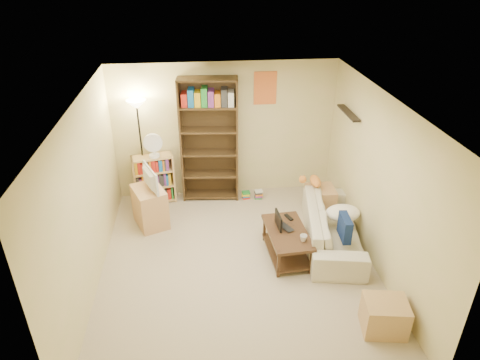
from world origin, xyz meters
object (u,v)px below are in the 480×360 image
at_px(desk_fan, 153,145).
at_px(end_cabinet, 384,316).
at_px(coffee_table, 287,240).
at_px(tv_stand, 150,207).
at_px(laptop, 288,226).
at_px(television, 147,179).
at_px(side_table, 320,202).
at_px(mug, 303,238).
at_px(short_bookshelf, 154,179).
at_px(tabby_cat, 313,181).
at_px(floor_lamp, 139,122).
at_px(tall_bookshelf, 209,138).
at_px(sofa, 332,226).

xyz_separation_m(desk_fan, end_cabinet, (2.92, -3.36, -0.95)).
height_order(coffee_table, tv_stand, tv_stand).
bearing_deg(laptop, television, 38.39).
xyz_separation_m(desk_fan, side_table, (2.84, -0.75, -0.89)).
relative_size(coffee_table, mug, 10.17).
distance_m(short_bookshelf, desk_fan, 0.70).
xyz_separation_m(tv_stand, end_cabinet, (3.01, -2.66, -0.13)).
distance_m(coffee_table, short_bookshelf, 2.79).
height_order(television, side_table, television).
height_order(tabby_cat, floor_lamp, floor_lamp).
height_order(tall_bookshelf, side_table, tall_bookshelf).
height_order(sofa, floor_lamp, floor_lamp).
xyz_separation_m(tabby_cat, side_table, (0.14, -0.04, -0.41)).
bearing_deg(side_table, floor_lamp, 164.34).
height_order(coffee_table, laptop, laptop).
distance_m(tabby_cat, floor_lamp, 3.15).
bearing_deg(tabby_cat, floor_lamp, 164.39).
bearing_deg(laptop, desk_fan, 23.84).
bearing_deg(side_table, coffee_table, -127.17).
relative_size(sofa, coffee_table, 2.02).
distance_m(tv_stand, short_bookshelf, 0.76).
bearing_deg(short_bookshelf, tall_bookshelf, -7.77).
bearing_deg(television, laptop, -137.51).
distance_m(sofa, floor_lamp, 3.67).
distance_m(coffee_table, tv_stand, 2.39).
relative_size(mug, tall_bookshelf, 0.05).
distance_m(television, tall_bookshelf, 1.38).
relative_size(television, tall_bookshelf, 0.28).
xyz_separation_m(television, side_table, (2.92, -0.05, -0.60)).
xyz_separation_m(laptop, television, (-2.14, 1.00, 0.40)).
bearing_deg(floor_lamp, tv_stand, -80.48).
height_order(short_bookshelf, floor_lamp, floor_lamp).
bearing_deg(sofa, floor_lamp, 71.57).
xyz_separation_m(tall_bookshelf, side_table, (1.86, -0.86, -0.93)).
xyz_separation_m(short_bookshelf, side_table, (2.89, -0.79, -0.19)).
relative_size(sofa, tabby_cat, 4.53).
relative_size(mug, side_table, 0.19).
relative_size(laptop, mug, 3.41).
bearing_deg(end_cabinet, television, 138.52).
distance_m(tall_bookshelf, side_table, 2.25).
distance_m(television, desk_fan, 0.76).
height_order(mug, tv_stand, tv_stand).
xyz_separation_m(floor_lamp, end_cabinet, (3.14, -3.47, -1.33)).
relative_size(tv_stand, side_table, 1.26).
bearing_deg(end_cabinet, side_table, 91.90).
bearing_deg(short_bookshelf, television, -103.68).
bearing_deg(desk_fan, tv_stand, -96.65).
bearing_deg(end_cabinet, laptop, 117.64).
height_order(coffee_table, mug, mug).
relative_size(television, desk_fan, 1.45).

